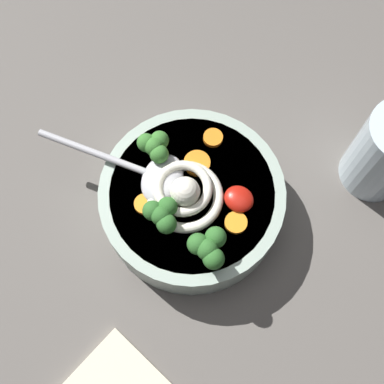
# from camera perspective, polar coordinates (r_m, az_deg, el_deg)

# --- Properties ---
(table_slab) EXTENTS (1.22, 1.22, 0.03)m
(table_slab) POSITION_cam_1_polar(r_m,az_deg,el_deg) (0.63, -4.38, -3.21)
(table_slab) COLOR #5B5651
(table_slab) RESTS_ON ground
(soup_bowl) EXTENTS (0.21, 0.21, 0.06)m
(soup_bowl) POSITION_cam_1_polar(r_m,az_deg,el_deg) (0.58, -0.00, -0.96)
(soup_bowl) COLOR #9EB2A3
(soup_bowl) RESTS_ON table_slab
(noodle_pile) EXTENTS (0.09, 0.09, 0.04)m
(noodle_pile) POSITION_cam_1_polar(r_m,az_deg,el_deg) (0.54, -0.85, -0.13)
(noodle_pile) COLOR silver
(noodle_pile) RESTS_ON soup_bowl
(soup_spoon) EXTENTS (0.18, 0.07, 0.02)m
(soup_spoon) POSITION_cam_1_polar(r_m,az_deg,el_deg) (0.56, -4.81, 2.09)
(soup_spoon) COLOR #B7B7BC
(soup_spoon) RESTS_ON soup_bowl
(chili_sauce_dollop) EXTENTS (0.03, 0.03, 0.01)m
(chili_sauce_dollop) POSITION_cam_1_polar(r_m,az_deg,el_deg) (0.55, 5.32, -0.78)
(chili_sauce_dollop) COLOR #B2190F
(chili_sauce_dollop) RESTS_ON soup_bowl
(broccoli_floret_center) EXTENTS (0.04, 0.04, 0.04)m
(broccoli_floret_center) POSITION_cam_1_polar(r_m,az_deg,el_deg) (0.52, 1.81, -6.38)
(broccoli_floret_center) COLOR #7A9E60
(broccoli_floret_center) RESTS_ON soup_bowl
(broccoli_floret_near_spoon) EXTENTS (0.04, 0.04, 0.03)m
(broccoli_floret_near_spoon) POSITION_cam_1_polar(r_m,az_deg,el_deg) (0.53, -3.44, -2.56)
(broccoli_floret_near_spoon) COLOR #7A9E60
(broccoli_floret_near_spoon) RESTS_ON soup_bowl
(broccoli_floret_front) EXTENTS (0.04, 0.04, 0.03)m
(broccoli_floret_front) POSITION_cam_1_polar(r_m,az_deg,el_deg) (0.56, -4.23, 5.19)
(broccoli_floret_front) COLOR #7A9E60
(broccoli_floret_front) RESTS_ON soup_bowl
(carrot_slice_beside_noodles) EXTENTS (0.02, 0.02, 0.01)m
(carrot_slice_beside_noodles) POSITION_cam_1_polar(r_m,az_deg,el_deg) (0.54, 4.97, -3.47)
(carrot_slice_beside_noodles) COLOR orange
(carrot_slice_beside_noodles) RESTS_ON soup_bowl
(carrot_slice_extra_b) EXTENTS (0.02, 0.02, 0.01)m
(carrot_slice_extra_b) POSITION_cam_1_polar(r_m,az_deg,el_deg) (0.58, 2.39, 6.13)
(carrot_slice_extra_b) COLOR orange
(carrot_slice_extra_b) RESTS_ON soup_bowl
(carrot_slice_beside_chili) EXTENTS (0.03, 0.03, 0.01)m
(carrot_slice_beside_chili) POSITION_cam_1_polar(r_m,az_deg,el_deg) (0.57, 0.57, 3.27)
(carrot_slice_beside_chili) COLOR orange
(carrot_slice_beside_chili) RESTS_ON soup_bowl
(carrot_slice_extra_a) EXTENTS (0.02, 0.02, 0.01)m
(carrot_slice_extra_a) POSITION_cam_1_polar(r_m,az_deg,el_deg) (0.55, -4.99, -1.62)
(carrot_slice_extra_a) COLOR orange
(carrot_slice_extra_a) RESTS_ON soup_bowl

